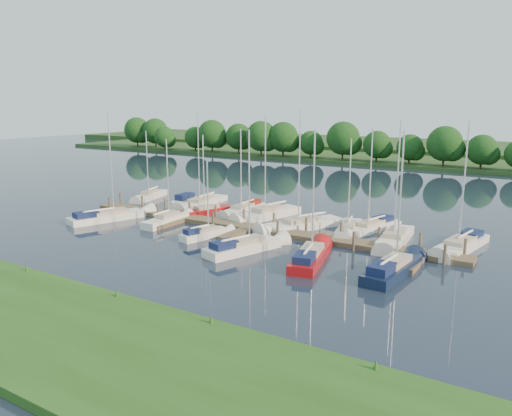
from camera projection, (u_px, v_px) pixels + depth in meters
The scene contains 24 objects.
ground at pixel (200, 250), 41.30m from camera, with size 260.00×260.00×0.00m, color #192432.
near_bank at pixel (24, 317), 27.92m from camera, with size 90.00×10.00×0.50m, color #224C15.
dock at pixel (248, 229), 47.35m from camera, with size 40.00×6.00×0.40m.
mooring_pilings at pixel (254, 223), 48.20m from camera, with size 38.24×2.84×2.00m.
far_shore at pixel (422, 159), 103.72m from camera, with size 180.00×30.00×0.60m, color #234018.
distant_hill at pixel (447, 148), 124.46m from camera, with size 220.00×40.00×1.40m, color #315425.
treeline at pixel (396, 145), 93.51m from camera, with size 145.89×9.57×8.23m.
sailboat_n_0 at pixel (150, 197), 63.19m from camera, with size 3.01×6.93×8.93m.
motorboat at pixel (184, 202), 59.60m from camera, with size 1.61×5.15×1.61m.
sailboat_n_2 at pixel (201, 204), 58.83m from camera, with size 2.72×9.16×11.45m.
sailboat_n_3 at pixel (206, 212), 54.43m from camera, with size 3.59×6.96×9.00m.
sailboat_n_4 at pixel (243, 210), 55.18m from camera, with size 1.84×7.51×9.59m.
sailboat_n_5 at pixel (267, 215), 52.75m from camera, with size 4.05×8.89×11.39m.
sailboat_n_6 at pixel (300, 226), 48.23m from camera, with size 5.83×8.99×11.84m.
sailboat_n_7 at pixel (348, 230), 46.88m from camera, with size 3.00×7.26×9.15m.
sailboat_n_8 at pixel (370, 228), 47.57m from camera, with size 3.60×8.03×10.06m.
sailboat_n_9 at pixel (394, 240), 43.45m from camera, with size 2.70×8.63×10.94m.
sailboat_n_10 at pixel (460, 246), 41.52m from camera, with size 3.43×8.85×11.01m.
sailboat_s_0 at pixel (110, 217), 51.87m from camera, with size 4.58×9.09×11.48m.
sailboat_s_1 at pixel (168, 221), 50.20m from camera, with size 1.84×6.78×8.94m.
sailboat_s_2 at pixel (205, 234), 45.04m from camera, with size 2.58×5.53×7.29m.
sailboat_s_3 at pixel (245, 248), 40.94m from camera, with size 4.02×8.03×10.34m.
sailboat_s_4 at pixel (311, 257), 38.38m from camera, with size 3.45×8.25×10.49m.
sailboat_s_5 at pixel (394, 270), 35.57m from camera, with size 2.59×8.31×10.64m.
Camera 1 is at (24.70, -31.35, 12.12)m, focal length 35.00 mm.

